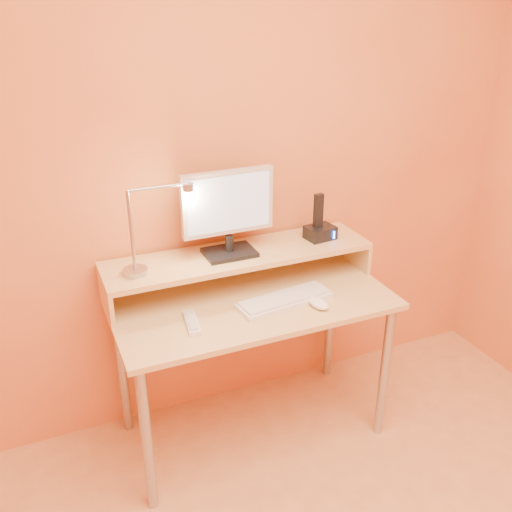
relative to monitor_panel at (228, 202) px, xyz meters
name	(u,v)px	position (x,y,z in m)	size (l,w,h in m)	color
wall_back	(224,161)	(0.05, 0.16, 0.13)	(3.00, 0.04, 2.50)	#E68E49
desk_leg_fl	(147,440)	(-0.50, -0.41, -0.77)	(0.04, 0.04, 0.69)	#A6A7AF
desk_leg_fr	(385,372)	(0.60, -0.41, -0.77)	(0.04, 0.04, 0.69)	#A6A7AF
desk_leg_bl	(122,369)	(-0.50, 0.09, -0.77)	(0.04, 0.04, 0.69)	#A6A7AF
desk_leg_br	(330,319)	(0.60, 0.09, -0.77)	(0.04, 0.04, 0.69)	#A6A7AF
desk_lower	(252,302)	(0.05, -0.16, -0.41)	(1.20, 0.60, 0.03)	tan
shelf_riser_left	(106,297)	(-0.55, -0.01, -0.33)	(0.02, 0.30, 0.14)	tan
shelf_riser_right	(352,250)	(0.64, -0.01, -0.33)	(0.02, 0.30, 0.14)	tan
desk_shelf	(239,255)	(0.05, -0.01, -0.25)	(1.20, 0.30, 0.03)	tan
monitor_foot	(230,252)	(0.00, -0.01, -0.23)	(0.22, 0.16, 0.02)	black
monitor_neck	(229,243)	(0.00, -0.01, -0.19)	(0.04, 0.04, 0.07)	black
monitor_panel	(228,202)	(0.00, 0.00, 0.00)	(0.40, 0.04, 0.28)	silver
monitor_back	(226,201)	(0.00, 0.02, 0.00)	(0.36, 0.01, 0.23)	black
monitor_screen	(229,204)	(0.00, -0.02, 0.00)	(0.37, 0.00, 0.24)	silver
lamp_base	(135,271)	(-0.42, -0.04, -0.23)	(0.10, 0.10, 0.03)	#A6A7AF
lamp_post	(131,231)	(-0.42, -0.04, -0.05)	(0.01, 0.01, 0.33)	#A6A7AF
lamp_arm	(158,187)	(-0.30, -0.04, 0.12)	(0.01, 0.01, 0.24)	#A6A7AF
lamp_head	(188,187)	(-0.18, -0.04, 0.10)	(0.04, 0.04, 0.03)	#A6A7AF
lamp_bulb	(188,191)	(-0.18, -0.04, 0.09)	(0.03, 0.03, 0.00)	#FFEAC6
phone_dock	(320,232)	(0.45, -0.01, -0.21)	(0.13, 0.10, 0.06)	black
phone_handset	(318,211)	(0.44, -0.01, -0.10)	(0.04, 0.03, 0.16)	black
phone_led	(334,235)	(0.50, -0.06, -0.21)	(0.01, 0.00, 0.04)	#246EFB
keyboard	(285,301)	(0.16, -0.24, -0.39)	(0.42, 0.13, 0.02)	silver
mouse	(319,303)	(0.28, -0.33, -0.38)	(0.06, 0.11, 0.04)	white
remote_control	(192,323)	(-0.25, -0.25, -0.39)	(0.05, 0.17, 0.02)	silver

